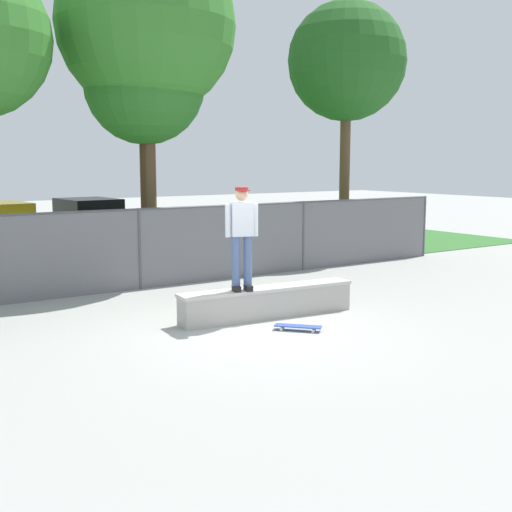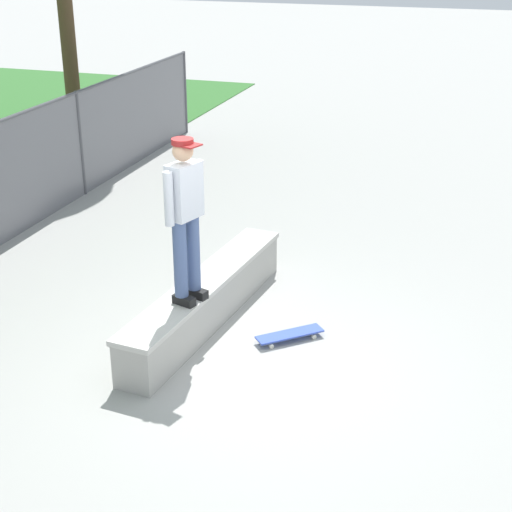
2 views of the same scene
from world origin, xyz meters
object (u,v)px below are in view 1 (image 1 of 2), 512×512
object	(u,v)px
skateboarder	(242,233)
tree_far	(347,62)
skateboard	(298,326)
tree_near_right	(144,85)
tree_mid	(146,26)
car_black	(87,223)
concrete_ledge	(268,302)

from	to	relation	value
skateboarder	tree_far	world-z (taller)	tree_far
skateboard	tree_near_right	distance (m)	8.12
skateboarder	tree_near_right	world-z (taller)	tree_near_right
tree_mid	tree_far	world-z (taller)	tree_mid
skateboarder	car_black	xyz separation A→B (m)	(1.16, 11.20, -0.76)
tree_far	concrete_ledge	bearing A→B (deg)	-140.30
skateboard	tree_mid	distance (m)	8.96
tree_mid	tree_far	bearing A→B (deg)	2.36
skateboard	car_black	size ratio (longest dim) A/B	0.17
tree_far	skateboard	bearing A→B (deg)	-135.95
tree_mid	concrete_ledge	bearing A→B (deg)	-92.52
concrete_ledge	tree_far	distance (m)	10.65
tree_near_right	skateboarder	bearing A→B (deg)	-97.72
tree_mid	tree_far	xyz separation A→B (m)	(6.74, 0.28, -0.27)
tree_near_right	tree_far	size ratio (longest dim) A/B	0.81
concrete_ledge	skateboarder	xyz separation A→B (m)	(-0.58, -0.03, 1.31)
tree_near_right	tree_far	xyz separation A→B (m)	(6.80, 0.22, 1.14)
skateboard	tree_near_right	size ratio (longest dim) A/B	0.12
tree_far	tree_mid	bearing A→B (deg)	-177.64
tree_near_right	concrete_ledge	bearing A→B (deg)	-91.87
car_black	skateboarder	bearing A→B (deg)	-95.90
skateboarder	tree_near_right	bearing A→B (deg)	82.28
concrete_ledge	skateboarder	world-z (taller)	skateboarder
concrete_ledge	skateboard	world-z (taller)	concrete_ledge
skateboard	tree_near_right	bearing A→B (deg)	87.39
skateboard	tree_far	size ratio (longest dim) A/B	0.09
skateboard	tree_mid	world-z (taller)	tree_mid
concrete_ledge	tree_mid	xyz separation A→B (m)	(0.24, 5.52, 5.84)
skateboarder	car_black	world-z (taller)	skateboarder
concrete_ledge	tree_mid	size ratio (longest dim) A/B	0.42
concrete_ledge	skateboard	xyz separation A→B (m)	(-0.12, -1.08, -0.21)
car_black	tree_near_right	bearing A→B (deg)	-94.06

